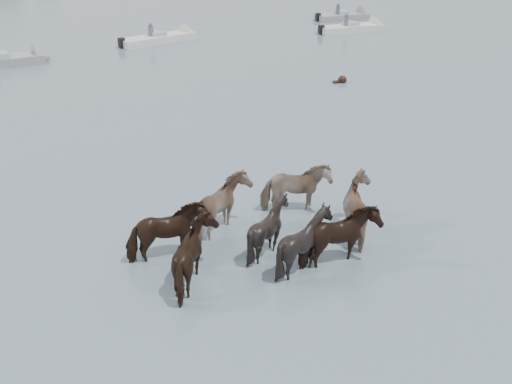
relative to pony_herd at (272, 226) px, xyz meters
name	(u,v)px	position (x,y,z in m)	size (l,w,h in m)	color
ground	(303,272)	(0.25, -1.21, -0.63)	(400.00, 400.00, 0.00)	slate
pony_herd	(272,226)	(0.00, 0.00, 0.00)	(6.72, 4.17, 1.65)	black
swimming_pony	(342,80)	(9.47, 13.15, -0.53)	(0.72, 0.44, 0.44)	black
motorboat_b	(15,60)	(-5.62, 23.48, -0.40)	(5.17, 2.24, 1.92)	gray
motorboat_c	(167,38)	(3.92, 26.76, -0.41)	(5.95, 3.46, 1.92)	silver
motorboat_d	(359,28)	(17.85, 25.25, -0.40)	(5.55, 1.78, 1.92)	silver
motorboat_e	(350,17)	(19.94, 30.19, -0.40)	(4.94, 1.70, 1.92)	gray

